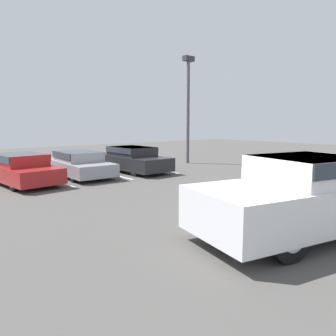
{
  "coord_description": "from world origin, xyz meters",
  "views": [
    {
      "loc": [
        -8.07,
        -3.72,
        2.5
      ],
      "look_at": [
        -1.16,
        4.51,
        1.0
      ],
      "focal_mm": 35.0,
      "sensor_mm": 36.0,
      "label": 1
    }
  ],
  "objects_px": {
    "parked_sedan_b": "(79,163)",
    "parked_sedan_c": "(133,158)",
    "light_post": "(188,100)",
    "parked_sedan_a": "(21,168)",
    "pickup_truck": "(317,194)",
    "traffic_cone": "(287,181)"
  },
  "relations": [
    {
      "from": "parked_sedan_b",
      "to": "parked_sedan_c",
      "type": "relative_size",
      "value": 0.98
    },
    {
      "from": "light_post",
      "to": "parked_sedan_c",
      "type": "bearing_deg",
      "value": -170.83
    },
    {
      "from": "parked_sedan_a",
      "to": "parked_sedan_b",
      "type": "xyz_separation_m",
      "value": [
        2.63,
        0.21,
        -0.03
      ]
    },
    {
      "from": "pickup_truck",
      "to": "parked_sedan_a",
      "type": "xyz_separation_m",
      "value": [
        -3.34,
        10.62,
        -0.24
      ]
    },
    {
      "from": "parked_sedan_a",
      "to": "light_post",
      "type": "height_order",
      "value": "light_post"
    },
    {
      "from": "parked_sedan_a",
      "to": "traffic_cone",
      "type": "xyz_separation_m",
      "value": [
        7.31,
        -7.62,
        -0.35
      ]
    },
    {
      "from": "parked_sedan_c",
      "to": "parked_sedan_a",
      "type": "bearing_deg",
      "value": -92.07
    },
    {
      "from": "pickup_truck",
      "to": "parked_sedan_c",
      "type": "xyz_separation_m",
      "value": [
        2.07,
        10.53,
        -0.22
      ]
    },
    {
      "from": "traffic_cone",
      "to": "light_post",
      "type": "bearing_deg",
      "value": 72.01
    },
    {
      "from": "light_post",
      "to": "traffic_cone",
      "type": "relative_size",
      "value": 9.84
    },
    {
      "from": "parked_sedan_a",
      "to": "traffic_cone",
      "type": "height_order",
      "value": "parked_sedan_a"
    },
    {
      "from": "parked_sedan_c",
      "to": "light_post",
      "type": "height_order",
      "value": "light_post"
    },
    {
      "from": "pickup_truck",
      "to": "parked_sedan_a",
      "type": "bearing_deg",
      "value": 120.27
    },
    {
      "from": "pickup_truck",
      "to": "traffic_cone",
      "type": "height_order",
      "value": "pickup_truck"
    },
    {
      "from": "parked_sedan_c",
      "to": "traffic_cone",
      "type": "relative_size",
      "value": 6.87
    },
    {
      "from": "light_post",
      "to": "pickup_truck",
      "type": "bearing_deg",
      "value": -120.59
    },
    {
      "from": "parked_sedan_b",
      "to": "parked_sedan_c",
      "type": "xyz_separation_m",
      "value": [
        2.78,
        -0.3,
        0.04
      ]
    },
    {
      "from": "pickup_truck",
      "to": "parked_sedan_a",
      "type": "height_order",
      "value": "pickup_truck"
    },
    {
      "from": "parked_sedan_a",
      "to": "parked_sedan_c",
      "type": "bearing_deg",
      "value": 83.8
    },
    {
      "from": "traffic_cone",
      "to": "parked_sedan_c",
      "type": "bearing_deg",
      "value": 104.14
    },
    {
      "from": "parked_sedan_c",
      "to": "traffic_cone",
      "type": "xyz_separation_m",
      "value": [
        1.9,
        -7.54,
        -0.37
      ]
    },
    {
      "from": "pickup_truck",
      "to": "parked_sedan_c",
      "type": "height_order",
      "value": "pickup_truck"
    }
  ]
}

